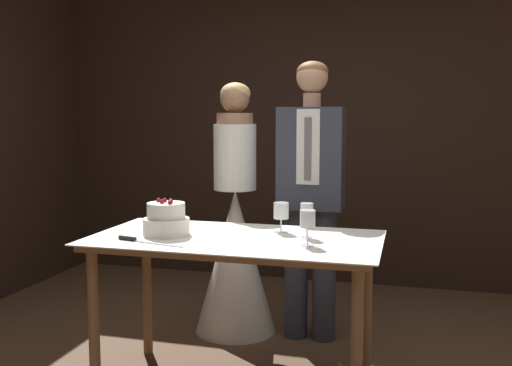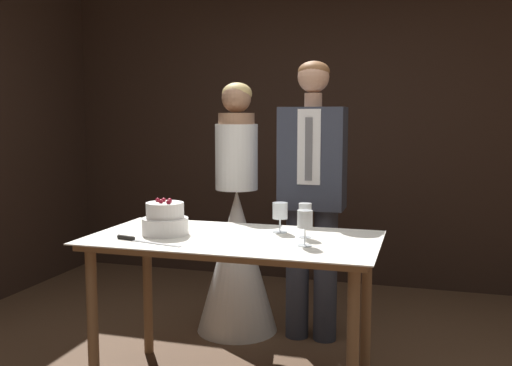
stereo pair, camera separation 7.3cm
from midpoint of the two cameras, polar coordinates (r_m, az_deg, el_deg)
The scene contains 9 objects.
wall_back at distance 5.01m, azimuth 6.31°, elevation 5.51°, with size 4.98×0.12×2.70m, color black.
cake_table at distance 2.97m, azimuth -2.78°, elevation -7.24°, with size 1.49×0.78×0.82m.
tiered_cake at distance 3.03m, azimuth -9.66°, elevation -3.69°, with size 0.24×0.24×0.19m.
cake_knife at distance 2.90m, azimuth -12.44°, elevation -5.60°, with size 0.38×0.11×0.02m.
wine_glass_near at distance 2.92m, azimuth 4.38°, elevation -2.97°, with size 0.07×0.07×0.18m.
wine_glass_middle at distance 2.73m, azimuth 4.42°, elevation -3.80°, with size 0.07×0.07×0.17m.
wine_glass_far at distance 3.05m, azimuth 1.84°, elevation -2.95°, with size 0.08×0.08×0.16m.
bride at distance 3.83m, azimuth -2.63°, elevation -5.95°, with size 0.54×0.54×1.66m.
groom at distance 3.64m, azimuth 4.95°, elevation -0.46°, with size 0.41×0.25×1.78m.
Camera 1 is at (0.74, -2.49, 1.43)m, focal length 40.00 mm.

